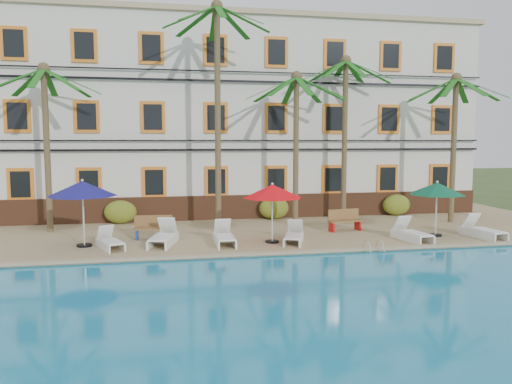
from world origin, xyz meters
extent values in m
plane|color=#384C23|center=(0.00, 0.00, 0.00)|extent=(100.00, 100.00, 0.00)
cube|color=tan|center=(0.00, 5.00, 0.12)|extent=(30.00, 12.00, 0.25)
cube|color=#1884B4|center=(0.00, -7.00, 0.10)|extent=(26.00, 12.00, 0.20)
cube|color=tan|center=(0.00, -0.90, 0.28)|extent=(30.00, 0.35, 0.06)
cube|color=silver|center=(0.00, 10.00, 5.25)|extent=(25.00, 6.00, 10.00)
cube|color=brown|center=(0.00, 6.94, 0.85)|extent=(25.00, 0.12, 1.20)
cube|color=tan|center=(0.00, 10.00, 10.35)|extent=(25.40, 6.40, 0.25)
cube|color=orange|center=(-10.50, 6.95, 2.15)|extent=(1.15, 0.10, 1.50)
cube|color=black|center=(-10.50, 6.90, 2.15)|extent=(0.85, 0.04, 1.20)
cube|color=orange|center=(-7.50, 6.95, 2.15)|extent=(1.15, 0.10, 1.50)
cube|color=black|center=(-7.50, 6.90, 2.15)|extent=(0.85, 0.04, 1.20)
cube|color=orange|center=(-4.50, 6.95, 2.15)|extent=(1.15, 0.10, 1.50)
cube|color=black|center=(-4.50, 6.90, 2.15)|extent=(0.85, 0.04, 1.20)
cube|color=orange|center=(-1.50, 6.95, 2.15)|extent=(1.15, 0.10, 1.50)
cube|color=black|center=(-1.50, 6.90, 2.15)|extent=(0.85, 0.04, 1.20)
cube|color=orange|center=(1.50, 6.95, 2.15)|extent=(1.15, 0.10, 1.50)
cube|color=black|center=(1.50, 6.90, 2.15)|extent=(0.85, 0.04, 1.20)
cube|color=orange|center=(4.50, 6.95, 2.15)|extent=(1.15, 0.10, 1.50)
cube|color=black|center=(4.50, 6.90, 2.15)|extent=(0.85, 0.04, 1.20)
cube|color=orange|center=(7.50, 6.95, 2.15)|extent=(1.15, 0.10, 1.50)
cube|color=black|center=(7.50, 6.90, 2.15)|extent=(0.85, 0.04, 1.20)
cube|color=orange|center=(10.50, 6.95, 2.15)|extent=(1.15, 0.10, 1.50)
cube|color=black|center=(10.50, 6.90, 2.15)|extent=(0.85, 0.04, 1.20)
cube|color=orange|center=(-10.50, 6.95, 5.25)|extent=(1.15, 0.10, 1.50)
cube|color=black|center=(-10.50, 6.90, 5.25)|extent=(0.85, 0.04, 1.20)
cube|color=orange|center=(-7.50, 6.95, 5.25)|extent=(1.15, 0.10, 1.50)
cube|color=black|center=(-7.50, 6.90, 5.25)|extent=(0.85, 0.04, 1.20)
cube|color=orange|center=(-4.50, 6.95, 5.25)|extent=(1.15, 0.10, 1.50)
cube|color=black|center=(-4.50, 6.90, 5.25)|extent=(0.85, 0.04, 1.20)
cube|color=orange|center=(-1.50, 6.95, 5.25)|extent=(1.15, 0.10, 1.50)
cube|color=black|center=(-1.50, 6.90, 5.25)|extent=(0.85, 0.04, 1.20)
cube|color=orange|center=(1.50, 6.95, 5.25)|extent=(1.15, 0.10, 1.50)
cube|color=black|center=(1.50, 6.90, 5.25)|extent=(0.85, 0.04, 1.20)
cube|color=orange|center=(4.50, 6.95, 5.25)|extent=(1.15, 0.10, 1.50)
cube|color=black|center=(4.50, 6.90, 5.25)|extent=(0.85, 0.04, 1.20)
cube|color=orange|center=(7.50, 6.95, 5.25)|extent=(1.15, 0.10, 1.50)
cube|color=black|center=(7.50, 6.90, 5.25)|extent=(0.85, 0.04, 1.20)
cube|color=orange|center=(10.50, 6.95, 5.25)|extent=(1.15, 0.10, 1.50)
cube|color=black|center=(10.50, 6.90, 5.25)|extent=(0.85, 0.04, 1.20)
cube|color=orange|center=(-10.50, 6.95, 8.45)|extent=(1.15, 0.10, 1.50)
cube|color=black|center=(-10.50, 6.90, 8.45)|extent=(0.85, 0.04, 1.20)
cube|color=orange|center=(-7.50, 6.95, 8.45)|extent=(1.15, 0.10, 1.50)
cube|color=black|center=(-7.50, 6.90, 8.45)|extent=(0.85, 0.04, 1.20)
cube|color=orange|center=(-4.50, 6.95, 8.45)|extent=(1.15, 0.10, 1.50)
cube|color=black|center=(-4.50, 6.90, 8.45)|extent=(0.85, 0.04, 1.20)
cube|color=orange|center=(-1.50, 6.95, 8.45)|extent=(1.15, 0.10, 1.50)
cube|color=black|center=(-1.50, 6.90, 8.45)|extent=(0.85, 0.04, 1.20)
cube|color=orange|center=(1.50, 6.95, 8.45)|extent=(1.15, 0.10, 1.50)
cube|color=black|center=(1.50, 6.90, 8.45)|extent=(0.85, 0.04, 1.20)
cube|color=orange|center=(4.50, 6.95, 8.45)|extent=(1.15, 0.10, 1.50)
cube|color=black|center=(4.50, 6.90, 8.45)|extent=(0.85, 0.04, 1.20)
cube|color=orange|center=(7.50, 6.95, 8.45)|extent=(1.15, 0.10, 1.50)
cube|color=black|center=(7.50, 6.90, 8.45)|extent=(0.85, 0.04, 1.20)
cube|color=orange|center=(10.50, 6.95, 8.45)|extent=(1.15, 0.10, 1.50)
cube|color=black|center=(10.50, 6.90, 8.45)|extent=(0.85, 0.04, 1.20)
cube|color=black|center=(0.00, 6.80, 3.70)|extent=(25.00, 0.08, 0.10)
cube|color=black|center=(0.00, 6.80, 4.15)|extent=(25.00, 0.08, 0.06)
cube|color=black|center=(0.00, 6.80, 7.00)|extent=(25.00, 0.08, 0.10)
cube|color=black|center=(0.00, 6.80, 7.45)|extent=(25.00, 0.08, 0.06)
cylinder|color=brown|center=(-8.87, 4.91, 3.68)|extent=(0.26, 0.26, 6.87)
sphere|color=brown|center=(-8.87, 4.91, 7.12)|extent=(0.50, 0.50, 0.50)
cube|color=#165F17|center=(-8.87, 6.06, 6.61)|extent=(0.28, 2.30, 1.04)
cube|color=#165F17|center=(-9.67, 5.72, 6.61)|extent=(1.82, 1.82, 1.04)
cube|color=#165F17|center=(-10.01, 4.91, 6.61)|extent=(2.30, 0.28, 1.04)
cube|color=#165F17|center=(-9.67, 4.11, 6.61)|extent=(1.82, 1.82, 1.04)
cube|color=#165F17|center=(-8.87, 3.77, 6.61)|extent=(0.28, 2.30, 1.04)
cube|color=#165F17|center=(-8.06, 4.11, 6.61)|extent=(1.82, 1.82, 1.04)
cube|color=#165F17|center=(-7.72, 4.91, 6.61)|extent=(2.30, 0.28, 1.04)
cube|color=#165F17|center=(-8.06, 5.72, 6.61)|extent=(1.82, 1.82, 1.04)
cylinder|color=brown|center=(-1.71, 4.29, 5.04)|extent=(0.26, 0.26, 9.57)
sphere|color=brown|center=(-1.71, 4.29, 9.82)|extent=(0.50, 0.50, 0.50)
cube|color=#165F17|center=(-1.71, 5.44, 9.32)|extent=(0.28, 2.30, 1.04)
cube|color=#165F17|center=(-2.52, 5.10, 9.32)|extent=(1.82, 1.82, 1.04)
cube|color=#165F17|center=(-2.85, 4.29, 9.32)|extent=(2.30, 0.28, 1.04)
cube|color=#165F17|center=(-2.52, 3.49, 9.32)|extent=(1.82, 1.82, 1.04)
cube|color=#165F17|center=(-1.71, 3.15, 9.32)|extent=(0.28, 2.30, 1.04)
cube|color=#165F17|center=(-0.90, 3.49, 9.32)|extent=(1.82, 1.82, 1.04)
cube|color=#165F17|center=(-0.57, 4.29, 9.32)|extent=(2.30, 0.28, 1.04)
cube|color=#165F17|center=(-0.90, 5.10, 9.32)|extent=(1.82, 1.82, 1.04)
cylinder|color=brown|center=(1.88, 4.60, 3.62)|extent=(0.26, 0.26, 6.75)
sphere|color=brown|center=(1.88, 4.60, 7.00)|extent=(0.50, 0.50, 0.50)
cube|color=#165F17|center=(1.88, 5.75, 6.49)|extent=(0.28, 2.30, 1.04)
cube|color=#165F17|center=(1.08, 5.41, 6.49)|extent=(1.82, 1.82, 1.04)
cube|color=#165F17|center=(0.74, 4.60, 6.49)|extent=(2.30, 0.28, 1.04)
cube|color=#165F17|center=(1.08, 3.80, 6.49)|extent=(1.82, 1.82, 1.04)
cube|color=#165F17|center=(1.88, 3.46, 6.49)|extent=(0.28, 2.30, 1.04)
cube|color=#165F17|center=(2.69, 3.80, 6.49)|extent=(1.82, 1.82, 1.04)
cube|color=#165F17|center=(3.02, 4.60, 6.49)|extent=(2.30, 0.28, 1.04)
cube|color=#165F17|center=(2.69, 5.41, 6.49)|extent=(1.82, 1.82, 1.04)
cylinder|color=brown|center=(4.62, 5.70, 4.10)|extent=(0.26, 0.26, 7.71)
sphere|color=brown|center=(4.62, 5.70, 7.96)|extent=(0.50, 0.50, 0.50)
cube|color=#165F17|center=(4.62, 6.84, 7.45)|extent=(0.28, 2.30, 1.04)
cube|color=#165F17|center=(3.81, 6.51, 7.45)|extent=(1.82, 1.82, 1.04)
cube|color=#165F17|center=(3.48, 5.70, 7.45)|extent=(2.30, 0.28, 1.04)
cube|color=#165F17|center=(3.81, 4.89, 7.45)|extent=(1.82, 1.82, 1.04)
cube|color=#165F17|center=(4.62, 4.56, 7.45)|extent=(0.28, 2.30, 1.04)
cube|color=#165F17|center=(5.43, 4.89, 7.45)|extent=(1.82, 1.82, 1.04)
cube|color=#165F17|center=(5.76, 5.70, 7.45)|extent=(2.30, 0.28, 1.04)
cube|color=#165F17|center=(5.43, 6.51, 7.45)|extent=(1.82, 1.82, 1.04)
cylinder|color=brown|center=(9.49, 4.16, 3.65)|extent=(0.26, 0.26, 6.81)
sphere|color=brown|center=(9.49, 4.16, 7.06)|extent=(0.50, 0.50, 0.50)
cube|color=#165F17|center=(9.49, 5.30, 6.55)|extent=(0.28, 2.30, 1.04)
cube|color=#165F17|center=(8.68, 4.96, 6.55)|extent=(1.82, 1.82, 1.04)
cube|color=#165F17|center=(8.35, 4.16, 6.55)|extent=(2.30, 0.28, 1.04)
cube|color=#165F17|center=(8.68, 3.35, 6.55)|extent=(1.82, 1.82, 1.04)
cube|color=#165F17|center=(9.49, 3.01, 6.55)|extent=(0.28, 2.30, 1.04)
cube|color=#165F17|center=(10.30, 3.35, 6.55)|extent=(1.82, 1.82, 1.04)
cube|color=#165F17|center=(10.63, 4.16, 6.55)|extent=(2.30, 0.28, 1.04)
cube|color=#165F17|center=(10.30, 4.96, 6.55)|extent=(1.82, 1.82, 1.04)
ellipsoid|color=#23601B|center=(-6.08, 6.60, 0.80)|extent=(1.50, 0.90, 1.10)
ellipsoid|color=#23601B|center=(1.32, 6.60, 0.80)|extent=(1.50, 0.90, 1.10)
ellipsoid|color=#23601B|center=(7.89, 6.60, 0.80)|extent=(1.50, 0.90, 1.10)
cylinder|color=black|center=(-7.00, 1.59, 0.29)|extent=(0.56, 0.56, 0.08)
cylinder|color=silver|center=(-7.00, 1.59, 1.45)|extent=(0.06, 0.06, 2.40)
cone|color=navy|center=(-7.00, 1.59, 2.40)|extent=(2.50, 2.50, 0.55)
sphere|color=silver|center=(-7.00, 1.59, 2.70)|extent=(0.10, 0.10, 0.10)
cylinder|color=black|center=(-0.02, 0.98, 0.29)|extent=(0.52, 0.52, 0.07)
cylinder|color=silver|center=(-0.02, 0.98, 1.36)|extent=(0.06, 0.06, 2.21)
cone|color=red|center=(-0.02, 0.98, 2.23)|extent=(2.30, 2.30, 0.51)
sphere|color=silver|center=(-0.02, 0.98, 2.51)|extent=(0.10, 0.10, 0.10)
cylinder|color=black|center=(6.84, 1.02, 0.29)|extent=(0.51, 0.51, 0.07)
cylinder|color=silver|center=(6.84, 1.02, 1.34)|extent=(0.06, 0.06, 2.18)
cone|color=#0C5639|center=(6.84, 1.02, 2.20)|extent=(2.27, 2.27, 0.50)
sphere|color=silver|center=(6.84, 1.02, 2.47)|extent=(0.10, 0.10, 0.10)
cube|color=white|center=(-5.93, 0.81, 0.54)|extent=(0.96, 1.31, 0.05)
cube|color=white|center=(-6.25, 1.57, 0.75)|extent=(0.68, 0.62, 0.59)
cube|color=white|center=(-6.28, 0.92, 0.39)|extent=(0.70, 1.59, 0.27)
cube|color=white|center=(-5.77, 1.13, 0.39)|extent=(0.70, 1.59, 0.27)
cube|color=white|center=(-4.20, 1.03, 0.60)|extent=(0.99, 1.55, 0.07)
cube|color=white|center=(-3.95, 1.99, 0.86)|extent=(0.77, 0.67, 0.71)
cube|color=white|center=(-4.45, 1.38, 0.42)|extent=(0.56, 1.99, 0.33)
cube|color=white|center=(-3.81, 1.21, 0.42)|extent=(0.56, 1.99, 0.33)
cube|color=white|center=(-1.86, 0.71, 0.58)|extent=(0.62, 1.34, 0.06)
cube|color=white|center=(-1.86, 1.64, 0.82)|extent=(0.62, 0.50, 0.67)
cube|color=white|center=(-2.17, 0.97, 0.40)|extent=(0.07, 1.91, 0.31)
cube|color=white|center=(-1.55, 0.96, 0.40)|extent=(0.07, 1.91, 0.31)
cube|color=white|center=(0.69, 0.54, 0.56)|extent=(0.98, 1.38, 0.06)
cube|color=white|center=(0.99, 1.36, 0.78)|extent=(0.71, 0.64, 0.63)
cube|color=white|center=(0.50, 0.87, 0.40)|extent=(0.67, 1.70, 0.29)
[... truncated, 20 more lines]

